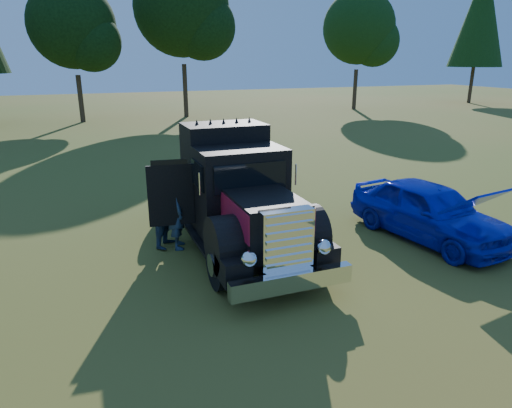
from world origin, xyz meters
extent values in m
plane|color=#375819|center=(0.00, 0.00, 0.00)|extent=(120.00, 120.00, 0.00)
cylinder|color=#2D2116|center=(35.00, 31.00, 2.43)|extent=(0.36, 0.36, 4.86)
cone|color=black|center=(35.00, 31.00, 8.78)|extent=(5.40, 5.40, 10.12)
cylinder|color=#2D2116|center=(-4.00, 29.50, 1.71)|extent=(0.36, 0.36, 3.42)
sphere|color=black|center=(-4.00, 29.50, 6.84)|extent=(6.08, 6.08, 6.08)
sphere|color=black|center=(-2.86, 28.74, 5.70)|extent=(4.18, 4.18, 4.18)
cylinder|color=#2D2116|center=(4.00, 30.00, 2.07)|extent=(0.36, 0.36, 4.14)
sphere|color=black|center=(4.00, 30.00, 8.28)|extent=(7.36, 7.36, 7.36)
sphere|color=black|center=(5.38, 29.08, 6.90)|extent=(5.06, 5.06, 5.06)
cylinder|color=#2D2116|center=(20.00, 30.00, 1.80)|extent=(0.36, 0.36, 3.60)
sphere|color=black|center=(20.00, 30.00, 7.20)|extent=(6.40, 6.40, 6.40)
sphere|color=black|center=(21.20, 29.20, 6.00)|extent=(4.40, 4.40, 4.40)
cylinder|color=black|center=(-1.88, 0.86, 0.55)|extent=(0.32, 1.10, 1.10)
cylinder|color=black|center=(0.22, 0.86, 0.55)|extent=(0.32, 1.10, 1.10)
cylinder|color=black|center=(-1.88, 5.66, 0.55)|extent=(0.32, 1.10, 1.10)
cylinder|color=black|center=(0.22, 5.66, 0.55)|extent=(0.32, 1.10, 1.10)
cylinder|color=black|center=(-1.55, 5.66, 0.55)|extent=(0.32, 1.10, 1.10)
cylinder|color=black|center=(-0.11, 5.66, 0.55)|extent=(0.32, 1.10, 1.10)
cube|color=black|center=(-0.83, 3.46, 0.62)|extent=(1.60, 6.40, 0.28)
cube|color=white|center=(-0.83, -0.39, 0.55)|extent=(2.50, 0.22, 0.36)
cube|color=white|center=(-0.83, -0.09, 1.25)|extent=(1.05, 0.30, 1.30)
cube|color=black|center=(-0.83, 0.96, 1.30)|extent=(1.35, 1.80, 1.10)
cube|color=maroon|center=(-1.52, 0.96, 1.50)|extent=(0.02, 1.80, 0.60)
cube|color=maroon|center=(-0.14, 0.96, 1.50)|extent=(0.02, 1.80, 0.60)
cylinder|color=black|center=(-1.78, 0.86, 0.95)|extent=(0.55, 1.24, 1.24)
cylinder|color=black|center=(0.12, 0.86, 0.95)|extent=(0.55, 1.24, 1.24)
sphere|color=white|center=(-1.61, -0.16, 1.05)|extent=(0.32, 0.32, 0.32)
sphere|color=white|center=(-0.05, -0.16, 1.05)|extent=(0.32, 0.32, 0.32)
cube|color=black|center=(-0.83, 2.51, 1.55)|extent=(2.05, 1.30, 2.10)
cube|color=black|center=(-0.83, 1.84, 2.05)|extent=(1.70, 0.05, 0.65)
cube|color=black|center=(-0.83, 3.81, 1.75)|extent=(2.05, 1.30, 2.50)
cube|color=black|center=(-0.83, 5.46, 0.95)|extent=(2.00, 2.00, 0.35)
cube|color=black|center=(-2.41, 3.10, 1.45)|extent=(1.10, 0.18, 1.50)
cube|color=maroon|center=(-2.41, 3.15, 1.30)|extent=(0.85, 0.11, 0.75)
imported|color=#0717A5|center=(4.07, 1.55, 0.77)|extent=(2.48, 4.73, 1.53)
cube|color=#0717A5|center=(3.80, -0.13, 1.55)|extent=(1.43, 1.12, 0.67)
imported|color=navy|center=(-2.23, 3.32, 1.01)|extent=(0.61, 0.81, 2.01)
imported|color=#1C2443|center=(-2.43, 3.53, 0.91)|extent=(1.08, 1.13, 1.83)
camera|label=1|loc=(-4.25, -7.40, 4.59)|focal=32.00mm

